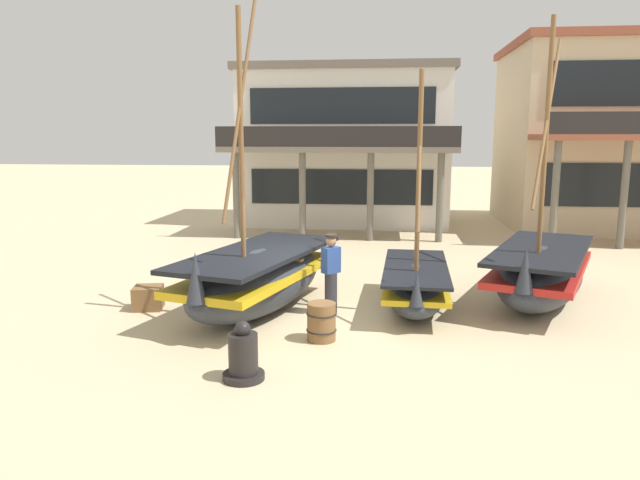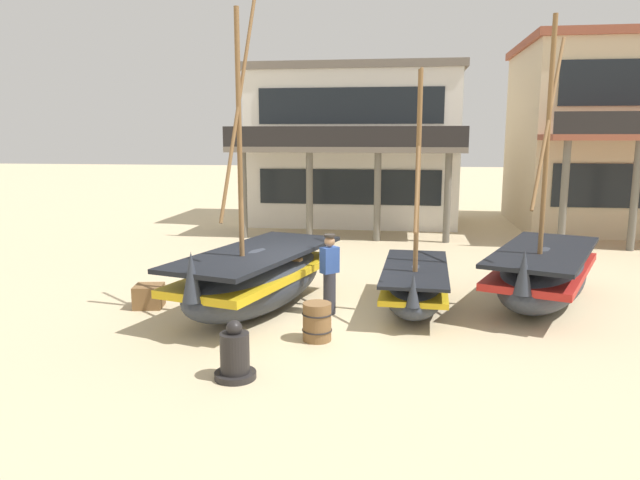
# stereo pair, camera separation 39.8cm
# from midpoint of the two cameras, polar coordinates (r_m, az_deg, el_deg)

# --- Properties ---
(ground_plane) EXTENTS (120.00, 120.00, 0.00)m
(ground_plane) POSITION_cam_midpoint_polar(r_m,az_deg,el_deg) (12.42, -1.44, -7.19)
(ground_plane) COLOR #CCB78E
(fishing_boat_near_left) EXTENTS (3.32, 4.92, 6.03)m
(fishing_boat_near_left) POSITION_cam_midpoint_polar(r_m,az_deg,el_deg) (13.89, 19.75, -2.95)
(fishing_boat_near_left) COLOR #2D333D
(fishing_boat_near_left) RESTS_ON ground
(fishing_boat_centre_large) EXTENTS (3.08, 5.06, 6.50)m
(fishing_boat_centre_large) POSITION_cam_midpoint_polar(r_m,az_deg,el_deg) (12.54, -6.93, -3.65)
(fishing_boat_centre_large) COLOR #2D333D
(fishing_boat_centre_large) RESTS_ON ground
(fishing_boat_far_right) EXTENTS (1.49, 3.83, 5.10)m
(fishing_boat_far_right) POSITION_cam_midpoint_polar(r_m,az_deg,el_deg) (12.86, 8.32, -4.21)
(fishing_boat_far_right) COLOR #2D333D
(fishing_boat_far_right) RESTS_ON ground
(fisherman_by_hull) EXTENTS (0.41, 0.41, 1.68)m
(fisherman_by_hull) POSITION_cam_midpoint_polar(r_m,az_deg,el_deg) (12.24, 0.13, -3.38)
(fisherman_by_hull) COLOR #33333D
(fisherman_by_hull) RESTS_ON ground
(capstan_winch) EXTENTS (0.65, 0.65, 0.93)m
(capstan_winch) POSITION_cam_midpoint_polar(r_m,az_deg,el_deg) (9.25, -8.67, -11.09)
(capstan_winch) COLOR black
(capstan_winch) RESTS_ON ground
(wooden_barrel) EXTENTS (0.56, 0.56, 0.70)m
(wooden_barrel) POSITION_cam_midpoint_polar(r_m,az_deg,el_deg) (10.80, -0.92, -7.90)
(wooden_barrel) COLOR brown
(wooden_barrel) RESTS_ON ground
(cargo_crate) EXTENTS (0.69, 0.69, 0.49)m
(cargo_crate) POSITION_cam_midpoint_polar(r_m,az_deg,el_deg) (13.31, -17.10, -5.35)
(cargo_crate) COLOR brown
(cargo_crate) RESTS_ON ground
(harbor_building_main) EXTENTS (8.76, 7.77, 6.48)m
(harbor_building_main) POSITION_cam_midpoint_polar(r_m,az_deg,el_deg) (25.43, 2.02, 9.10)
(harbor_building_main) COLOR white
(harbor_building_main) RESTS_ON ground
(harbor_building_annex) EXTENTS (7.87, 9.26, 7.34)m
(harbor_building_annex) POSITION_cam_midpoint_polar(r_m,az_deg,el_deg) (26.75, 25.40, 9.11)
(harbor_building_annex) COLOR beige
(harbor_building_annex) RESTS_ON ground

